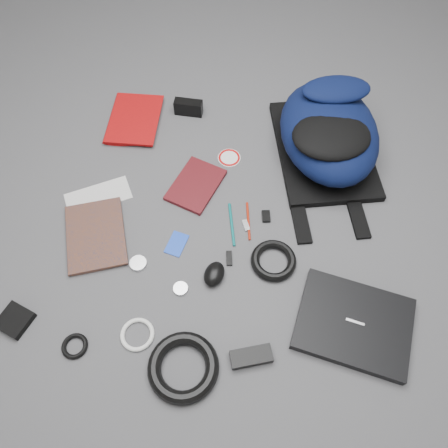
{
  "coord_description": "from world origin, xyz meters",
  "views": [
    {
      "loc": [
        0.03,
        -0.7,
        1.22
      ],
      "look_at": [
        0.0,
        0.0,
        0.02
      ],
      "focal_mm": 35.0,
      "sensor_mm": 36.0,
      "label": 1
    }
  ],
  "objects_px": {
    "dvd_case": "(196,185)",
    "mouse": "(214,274)",
    "comic_book": "(67,241)",
    "power_brick": "(251,357)",
    "textbook_red": "(110,118)",
    "compact_camera": "(189,107)",
    "laptop": "(354,324)",
    "backpack": "(329,131)",
    "pouch": "(15,320)"
  },
  "relations": [
    {
      "from": "dvd_case",
      "to": "mouse",
      "type": "distance_m",
      "value": 0.34
    },
    {
      "from": "comic_book",
      "to": "dvd_case",
      "type": "distance_m",
      "value": 0.45
    },
    {
      "from": "mouse",
      "to": "power_brick",
      "type": "xyz_separation_m",
      "value": [
        0.11,
        -0.24,
        -0.01
      ]
    },
    {
      "from": "textbook_red",
      "to": "mouse",
      "type": "distance_m",
      "value": 0.75
    },
    {
      "from": "comic_book",
      "to": "dvd_case",
      "type": "bearing_deg",
      "value": 15.86
    },
    {
      "from": "textbook_red",
      "to": "compact_camera",
      "type": "xyz_separation_m",
      "value": [
        0.29,
        0.05,
        0.02
      ]
    },
    {
      "from": "comic_book",
      "to": "power_brick",
      "type": "bearing_deg",
      "value": -44.87
    },
    {
      "from": "mouse",
      "to": "power_brick",
      "type": "distance_m",
      "value": 0.26
    },
    {
      "from": "laptop",
      "to": "power_brick",
      "type": "distance_m",
      "value": 0.31
    },
    {
      "from": "power_brick",
      "to": "compact_camera",
      "type": "bearing_deg",
      "value": 91.87
    },
    {
      "from": "mouse",
      "to": "compact_camera",
      "type": "bearing_deg",
      "value": 118.38
    },
    {
      "from": "compact_camera",
      "to": "backpack",
      "type": "bearing_deg",
      "value": -11.98
    },
    {
      "from": "dvd_case",
      "to": "compact_camera",
      "type": "xyz_separation_m",
      "value": [
        -0.05,
        0.34,
        0.02
      ]
    },
    {
      "from": "textbook_red",
      "to": "comic_book",
      "type": "xyz_separation_m",
      "value": [
        -0.05,
        -0.52,
        -0.0
      ]
    },
    {
      "from": "textbook_red",
      "to": "dvd_case",
      "type": "height_order",
      "value": "textbook_red"
    },
    {
      "from": "mouse",
      "to": "backpack",
      "type": "bearing_deg",
      "value": 71.42
    },
    {
      "from": "textbook_red",
      "to": "power_brick",
      "type": "height_order",
      "value": "same"
    },
    {
      "from": "laptop",
      "to": "textbook_red",
      "type": "distance_m",
      "value": 1.12
    },
    {
      "from": "dvd_case",
      "to": "mouse",
      "type": "relative_size",
      "value": 2.39
    },
    {
      "from": "compact_camera",
      "to": "pouch",
      "type": "relative_size",
      "value": 1.24
    },
    {
      "from": "mouse",
      "to": "textbook_red",
      "type": "bearing_deg",
      "value": 141.59
    },
    {
      "from": "pouch",
      "to": "power_brick",
      "type": "bearing_deg",
      "value": -6.4
    },
    {
      "from": "backpack",
      "to": "dvd_case",
      "type": "bearing_deg",
      "value": -166.74
    },
    {
      "from": "backpack",
      "to": "laptop",
      "type": "distance_m",
      "value": 0.64
    },
    {
      "from": "backpack",
      "to": "pouch",
      "type": "distance_m",
      "value": 1.14
    },
    {
      "from": "dvd_case",
      "to": "mouse",
      "type": "xyz_separation_m",
      "value": [
        0.08,
        -0.33,
        0.01
      ]
    },
    {
      "from": "comic_book",
      "to": "mouse",
      "type": "distance_m",
      "value": 0.48
    },
    {
      "from": "power_brick",
      "to": "textbook_red",
      "type": "bearing_deg",
      "value": 108.82
    },
    {
      "from": "dvd_case",
      "to": "mouse",
      "type": "bearing_deg",
      "value": -51.87
    },
    {
      "from": "mouse",
      "to": "power_brick",
      "type": "height_order",
      "value": "mouse"
    },
    {
      "from": "dvd_case",
      "to": "power_brick",
      "type": "distance_m",
      "value": 0.6
    },
    {
      "from": "compact_camera",
      "to": "textbook_red",
      "type": "bearing_deg",
      "value": -163.36
    },
    {
      "from": "textbook_red",
      "to": "pouch",
      "type": "height_order",
      "value": "textbook_red"
    },
    {
      "from": "comic_book",
      "to": "power_brick",
      "type": "xyz_separation_m",
      "value": [
        0.58,
        -0.34,
        0.0
      ]
    },
    {
      "from": "textbook_red",
      "to": "dvd_case",
      "type": "relative_size",
      "value": 1.26
    },
    {
      "from": "pouch",
      "to": "textbook_red",
      "type": "bearing_deg",
      "value": 80.06
    },
    {
      "from": "mouse",
      "to": "power_brick",
      "type": "bearing_deg",
      "value": -47.15
    },
    {
      "from": "backpack",
      "to": "pouch",
      "type": "height_order",
      "value": "backpack"
    },
    {
      "from": "backpack",
      "to": "comic_book",
      "type": "height_order",
      "value": "backpack"
    },
    {
      "from": "textbook_red",
      "to": "backpack",
      "type": "bearing_deg",
      "value": -5.82
    },
    {
      "from": "laptop",
      "to": "pouch",
      "type": "xyz_separation_m",
      "value": [
        -0.96,
        -0.03,
        -0.0
      ]
    },
    {
      "from": "comic_book",
      "to": "pouch",
      "type": "height_order",
      "value": "pouch"
    },
    {
      "from": "dvd_case",
      "to": "compact_camera",
      "type": "distance_m",
      "value": 0.34
    },
    {
      "from": "textbook_red",
      "to": "pouch",
      "type": "relative_size",
      "value": 2.95
    },
    {
      "from": "comic_book",
      "to": "dvd_case",
      "type": "xyz_separation_m",
      "value": [
        0.39,
        0.23,
        -0.0
      ]
    },
    {
      "from": "laptop",
      "to": "comic_book",
      "type": "distance_m",
      "value": 0.9
    },
    {
      "from": "power_brick",
      "to": "pouch",
      "type": "xyz_separation_m",
      "value": [
        -0.67,
        0.08,
        -0.0
      ]
    },
    {
      "from": "power_brick",
      "to": "dvd_case",
      "type": "bearing_deg",
      "value": 95.58
    },
    {
      "from": "comic_book",
      "to": "laptop",
      "type": "bearing_deg",
      "value": -29.88
    },
    {
      "from": "backpack",
      "to": "pouch",
      "type": "relative_size",
      "value": 5.97
    }
  ]
}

